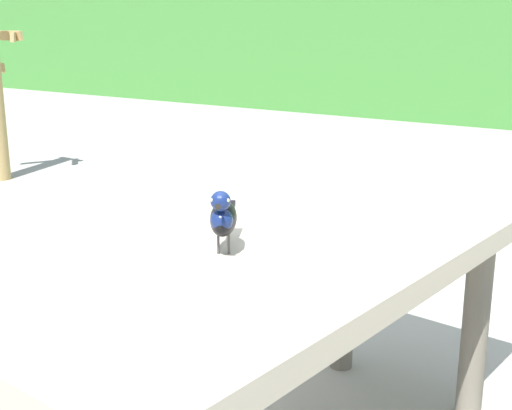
# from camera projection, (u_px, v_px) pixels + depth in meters

# --- Properties ---
(picnic_table_foreground) EXTENTS (1.81, 1.85, 0.74)m
(picnic_table_foreground) POSITION_uv_depth(u_px,v_px,m) (292.00, 309.00, 1.92)
(picnic_table_foreground) COLOR #B2A893
(picnic_table_foreground) RESTS_ON ground
(bird_grackle) EXTENTS (0.17, 0.26, 0.18)m
(bird_grackle) POSITION_uv_depth(u_px,v_px,m) (223.00, 217.00, 1.79)
(bird_grackle) COLOR black
(bird_grackle) RESTS_ON picnic_table_foreground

